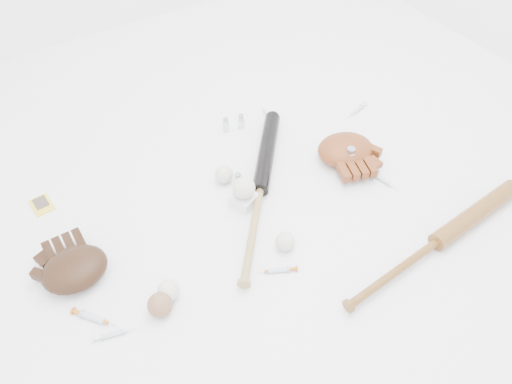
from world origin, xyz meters
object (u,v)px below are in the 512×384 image
bat_dark (260,189)px  glove_dark (75,269)px  pedestal (244,200)px  bat_wood (437,242)px

bat_dark → glove_dark: bearing=128.7°
bat_dark → glove_dark: 0.69m
glove_dark → bat_dark: bearing=-0.9°
bat_dark → pedestal: bearing=134.1°
glove_dark → pedestal: (0.62, -0.02, -0.02)m
bat_dark → bat_wood: bearing=-104.5°
glove_dark → bat_wood: bearing=-26.3°
glove_dark → pedestal: size_ratio=3.07×
bat_dark → glove_dark: glove_dark is taller
glove_dark → pedestal: bearing=-1.5°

